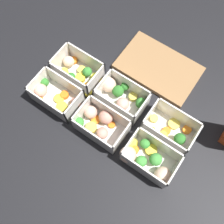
% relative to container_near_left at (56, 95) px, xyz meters
% --- Properties ---
extents(ground_plane, '(4.00, 4.00, 0.00)m').
position_rel_container_near_left_xyz_m(ground_plane, '(0.19, 0.06, -0.03)').
color(ground_plane, black).
extents(container_near_left, '(0.17, 0.10, 0.08)m').
position_rel_container_near_left_xyz_m(container_near_left, '(0.00, 0.00, 0.00)').
color(container_near_left, silver).
rests_on(container_near_left, ground_plane).
extents(container_near_center, '(0.16, 0.12, 0.08)m').
position_rel_container_near_left_xyz_m(container_near_center, '(0.18, 0.00, 0.00)').
color(container_near_center, silver).
rests_on(container_near_center, ground_plane).
extents(container_near_right, '(0.18, 0.11, 0.08)m').
position_rel_container_near_left_xyz_m(container_near_right, '(0.36, -0.01, 0.00)').
color(container_near_right, silver).
rests_on(container_near_right, ground_plane).
extents(container_far_left, '(0.17, 0.11, 0.08)m').
position_rel_container_near_left_xyz_m(container_far_left, '(0.01, 0.12, -0.00)').
color(container_far_left, silver).
rests_on(container_far_left, ground_plane).
extents(container_far_center, '(0.18, 0.12, 0.08)m').
position_rel_container_near_left_xyz_m(container_far_center, '(0.18, 0.12, 0.00)').
color(container_far_center, silver).
rests_on(container_far_center, ground_plane).
extents(container_far_right, '(0.16, 0.11, 0.08)m').
position_rel_container_near_left_xyz_m(container_far_right, '(0.38, 0.11, 0.00)').
color(container_far_right, silver).
rests_on(container_far_right, ground_plane).
extents(cutting_board, '(0.28, 0.18, 0.02)m').
position_rel_container_near_left_xyz_m(cutting_board, '(0.22, 0.30, -0.02)').
color(cutting_board, olive).
rests_on(cutting_board, ground_plane).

